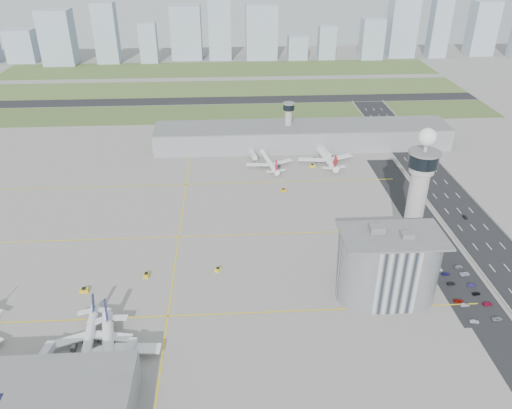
{
  "coord_description": "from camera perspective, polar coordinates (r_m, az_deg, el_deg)",
  "views": [
    {
      "loc": [
        -13.35,
        -187.82,
        138.54
      ],
      "look_at": [
        0.0,
        35.0,
        15.0
      ],
      "focal_mm": 35.0,
      "sensor_mm": 36.0,
      "label": 1
    }
  ],
  "objects": [
    {
      "name": "ground",
      "position": [
        233.77,
        0.52,
        -7.38
      ],
      "size": [
        1000.0,
        1000.0,
        0.0
      ],
      "primitive_type": "plane",
      "color": "gray"
    },
    {
      "name": "grass_strip_0",
      "position": [
        435.48,
        -4.19,
        10.34
      ],
      "size": [
        480.0,
        50.0,
        0.08
      ],
      "primitive_type": "cube",
      "color": "#445629",
      "rests_on": "ground"
    },
    {
      "name": "grass_strip_1",
      "position": [
        507.14,
        -4.16,
        13.04
      ],
      "size": [
        480.0,
        60.0,
        0.08
      ],
      "primitive_type": "cube",
      "color": "#4C632F",
      "rests_on": "ground"
    },
    {
      "name": "grass_strip_2",
      "position": [
        584.5,
        -4.13,
        15.18
      ],
      "size": [
        480.0,
        70.0,
        0.08
      ],
      "primitive_type": "cube",
      "color": "#4E6831",
      "rests_on": "ground"
    },
    {
      "name": "runway",
      "position": [
        470.7,
        -4.17,
        11.78
      ],
      "size": [
        480.0,
        22.0,
        0.1
      ],
      "primitive_type": "cube",
      "color": "black",
      "rests_on": "ground"
    },
    {
      "name": "highway",
      "position": [
        266.32,
        26.17,
        -5.75
      ],
      "size": [
        28.0,
        500.0,
        0.1
      ],
      "primitive_type": "cube",
      "color": "black",
      "rests_on": "ground"
    },
    {
      "name": "barrier_left",
      "position": [
        259.57,
        23.49,
        -5.88
      ],
      "size": [
        0.6,
        500.0,
        1.2
      ],
      "primitive_type": "cube",
      "color": "#9E9E99",
      "rests_on": "ground"
    },
    {
      "name": "landside_road",
      "position": [
        247.96,
        22.11,
        -7.47
      ],
      "size": [
        18.0,
        260.0,
        0.08
      ],
      "primitive_type": "cube",
      "color": "black",
      "rests_on": "ground"
    },
    {
      "name": "parking_lot",
      "position": [
        238.63,
        22.79,
        -9.18
      ],
      "size": [
        20.0,
        44.0,
        0.1
      ],
      "primitive_type": "cube",
      "color": "black",
      "rests_on": "ground"
    },
    {
      "name": "taxiway_line_h_0",
      "position": [
        211.68,
        -10.04,
        -12.47
      ],
      "size": [
        260.0,
        0.6,
        0.01
      ],
      "primitive_type": "cube",
      "color": "yellow",
      "rests_on": "ground"
    },
    {
      "name": "taxiway_line_h_1",
      "position": [
        259.51,
        -8.8,
        -3.69
      ],
      "size": [
        260.0,
        0.6,
        0.01
      ],
      "primitive_type": "cube",
      "color": "yellow",
      "rests_on": "ground"
    },
    {
      "name": "taxiway_line_h_2",
      "position": [
        311.58,
        -7.98,
        2.26
      ],
      "size": [
        260.0,
        0.6,
        0.01
      ],
      "primitive_type": "cube",
      "color": "yellow",
      "rests_on": "ground"
    },
    {
      "name": "taxiway_line_v",
      "position": [
        259.51,
        -8.8,
        -3.69
      ],
      "size": [
        0.6,
        260.0,
        0.01
      ],
      "primitive_type": "cube",
      "color": "yellow",
      "rests_on": "ground"
    },
    {
      "name": "control_tower",
      "position": [
        237.36,
        18.04,
        1.59
      ],
      "size": [
        14.0,
        14.0,
        64.5
      ],
      "color": "#ADAAA5",
      "rests_on": "ground"
    },
    {
      "name": "secondary_tower",
      "position": [
        361.02,
        3.72,
        9.53
      ],
      "size": [
        8.6,
        8.6,
        31.9
      ],
      "color": "#ADAAA5",
      "rests_on": "ground"
    },
    {
      "name": "admin_building",
      "position": [
        216.69,
        14.9,
        -6.83
      ],
      "size": [
        42.0,
        24.0,
        33.5
      ],
      "color": "#B2B2B7",
      "rests_on": "ground"
    },
    {
      "name": "terminal_pier",
      "position": [
        364.26,
        5.27,
        7.82
      ],
      "size": [
        210.0,
        32.0,
        15.8
      ],
      "color": "gray",
      "rests_on": "ground"
    },
    {
      "name": "airplane_near_b",
      "position": [
        202.58,
        -18.69,
        -14.05
      ],
      "size": [
        35.86,
        41.1,
        10.76
      ],
      "primitive_type": null,
      "rotation": [
        0.0,
        0.0,
        -1.48
      ],
      "color": "white",
      "rests_on": "ground"
    },
    {
      "name": "airplane_near_c",
      "position": [
        193.55,
        -16.63,
        -15.67
      ],
      "size": [
        46.83,
        52.07,
        12.65
      ],
      "primitive_type": null,
      "rotation": [
        0.0,
        0.0,
        -1.36
      ],
      "color": "white",
      "rests_on": "ground"
    },
    {
      "name": "airplane_far_a",
      "position": [
        331.81,
        1.52,
        5.27
      ],
      "size": [
        38.46,
        42.9,
        10.5
      ],
      "primitive_type": null,
      "rotation": [
        0.0,
        0.0,
        1.76
      ],
      "color": "white",
      "rests_on": "ground"
    },
    {
      "name": "airplane_far_b",
      "position": [
        341.13,
        7.93,
        5.86
      ],
      "size": [
        43.68,
        49.44,
        12.53
      ],
      "primitive_type": null,
      "rotation": [
        0.0,
        0.0,
        1.7
      ],
      "color": "white",
      "rests_on": "ground"
    },
    {
      "name": "jet_bridge_near_1",
      "position": [
        198.36,
        -24.05,
        -17.44
      ],
      "size": [
        5.39,
        14.31,
        5.7
      ],
      "primitive_type": null,
      "rotation": [
        0.0,
        0.0,
        1.4
      ],
      "color": "silver",
      "rests_on": "ground"
    },
    {
      "name": "jet_bridge_near_2",
      "position": [
        189.91,
        -15.13,
        -17.96
      ],
      "size": [
        5.39,
        14.31,
        5.7
      ],
      "primitive_type": null,
      "rotation": [
        0.0,
        0.0,
        1.4
      ],
      "color": "silver",
      "rests_on": "ground"
    },
    {
      "name": "jet_bridge_far_0",
      "position": [
        347.75,
        -0.63,
        5.99
      ],
      "size": [
        5.39,
        14.31,
        5.7
      ],
      "primitive_type": null,
      "rotation": [
        0.0,
        0.0,
        -1.4
      ],
      "color": "silver",
      "rests_on": "ground"
    },
    {
      "name": "jet_bridge_far_1",
      "position": [
        353.5,
        7.54,
        6.13
      ],
      "size": [
        5.39,
        14.31,
        5.7
      ],
      "primitive_type": null,
      "rotation": [
        0.0,
        0.0,
        -1.4
      ],
      "color": "silver",
      "rests_on": "ground"
    },
    {
      "name": "tug_0",
      "position": [
        232.41,
        -19.06,
        -9.2
      ],
      "size": [
        3.74,
        2.73,
        2.06
      ],
      "primitive_type": null,
      "rotation": [
        0.0,
        0.0,
        -1.48
      ],
      "color": "gold",
      "rests_on": "ground"
    },
    {
      "name": "tug_1",
      "position": [
        203.52,
        -15.93,
        -14.96
      ],
      "size": [
        3.33,
        4.08,
        2.05
      ],
      "primitive_type": null,
      "rotation": [
        0.0,
        0.0,
        2.85
      ],
      "color": "yellow",
      "rests_on": "ground"
    },
    {
      "name": "tug_2",
      "position": [
        234.05,
        -12.42,
        -7.83
      ],
      "size": [
        2.76,
        3.68,
        1.98
      ],
      "primitive_type": null,
      "rotation": [
        0.0,
        0.0,
        -0.13
      ],
      "color": "gold",
      "rests_on": "ground"
    },
    {
      "name": "tug_3",
      "position": [
        232.85,
        -4.38,
        -7.38
      ],
      "size": [
        3.44,
        3.68,
        1.76
      ],
      "primitive_type": null,
      "rotation": [
        0.0,
        0.0,
        2.54
      ],
      "color": "yellow",
      "rests_on": "ground"
    },
    {
      "name": "tug_4",
      "position": [
        300.8,
        3.14,
        1.68
      ],
      "size": [
        3.26,
        2.45,
        1.75
      ],
      "primitive_type": null,
      "rotation": [
        0.0,
        0.0,
        -1.44
      ],
      "color": "#DD9704",
      "rests_on": "ground"
    },
    {
      "name": "tug_5",
      "position": [
        333.95,
        6.45,
        4.46
      ],
      "size": [
        4.09,
        3.23,
        2.11
      ],
      "primitive_type": null,
      "rotation": [
        0.0,
        0.0,
        -1.35
      ],
      "color": "gold",
      "rests_on": "ground"
    },
    {
      "name": "car_lot_0",
      "position": [
        223.41,
        23.69,
        -12.13
      ],
      "size": [
        3.86,
        2.06,
        1.25
      ],
      "primitive_type": "imported",
      "rotation": [
        0.0,
        0.0,
        1.41
      ],
      "color": "silver",
      "rests_on": "ground"
    },
    {
      "name": "car_lot_1",
      "position": [
        230.33,
        22.76,
        -10.53
      ],
      "size": [
        3.64,
        1.36,
        1.19
      ],
      "primitive_type": "imported",
      "rotation": [
        0.0,
        0.0,
        1.6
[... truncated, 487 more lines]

